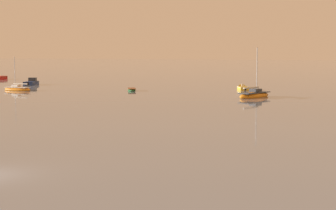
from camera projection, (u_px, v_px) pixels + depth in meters
motorboat_moored_0 at (32, 83)px, 110.30m from camera, size 3.45×5.69×2.05m
sailboat_moored_0 at (17, 89)px, 93.64m from camera, size 5.39×2.06×5.92m
motorboat_moored_1 at (243, 88)px, 95.81m from camera, size 3.11×4.65×1.51m
rowboat_moored_4 at (132, 90)px, 93.15m from camera, size 2.84×3.93×0.59m
sailboat_moored_2 at (254, 95)px, 79.80m from camera, size 4.34×6.92×7.43m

